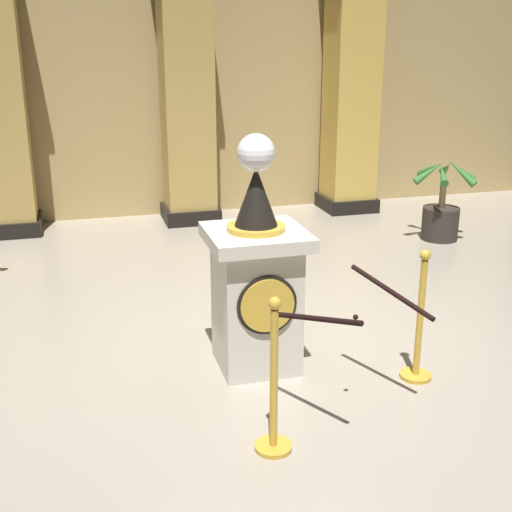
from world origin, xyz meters
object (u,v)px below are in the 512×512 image
object	(u,v)px
stanchion_near	(274,398)
pedestal_clock	(256,280)
potted_palm_right	(441,212)
stanchion_far	(419,335)

from	to	relation	value
stanchion_near	pedestal_clock	bearing A→B (deg)	79.86
potted_palm_right	stanchion_near	bearing A→B (deg)	-131.45
potted_palm_right	pedestal_clock	bearing A→B (deg)	-139.66
stanchion_far	potted_palm_right	xyz separation A→B (m)	(2.07, 3.24, 0.01)
stanchion_near	stanchion_far	bearing A→B (deg)	24.59
stanchion_near	potted_palm_right	bearing A→B (deg)	48.55
stanchion_near	stanchion_far	world-z (taller)	stanchion_near
stanchion_far	potted_palm_right	world-z (taller)	potted_palm_right
pedestal_clock	stanchion_near	size ratio (longest dim) A/B	1.77
stanchion_far	potted_palm_right	size ratio (longest dim) A/B	0.96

